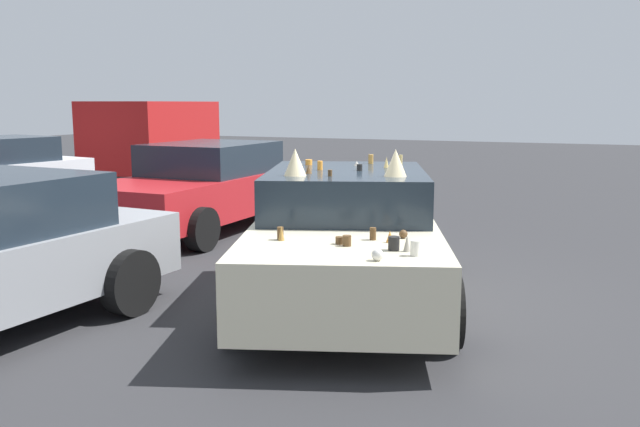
% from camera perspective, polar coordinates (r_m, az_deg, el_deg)
% --- Properties ---
extents(ground_plane, '(60.00, 60.00, 0.00)m').
position_cam_1_polar(ground_plane, '(7.25, 2.20, -7.19)').
color(ground_plane, '#2D2D30').
extents(art_car_decorated, '(4.89, 3.18, 1.63)m').
position_cam_1_polar(art_car_decorated, '(7.10, 2.24, -1.71)').
color(art_car_decorated, beige).
rests_on(art_car_decorated, ground).
extents(parked_van_row_back_center, '(5.61, 3.10, 2.11)m').
position_cam_1_polar(parked_van_row_back_center, '(19.24, -13.89, 6.56)').
color(parked_van_row_back_center, '#B21919').
rests_on(parked_van_row_back_center, ground).
extents(parked_sedan_near_left, '(4.18, 2.12, 1.42)m').
position_cam_1_polar(parked_sedan_near_left, '(11.09, -10.11, 2.30)').
color(parked_sedan_near_left, red).
rests_on(parked_sedan_near_left, ground).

